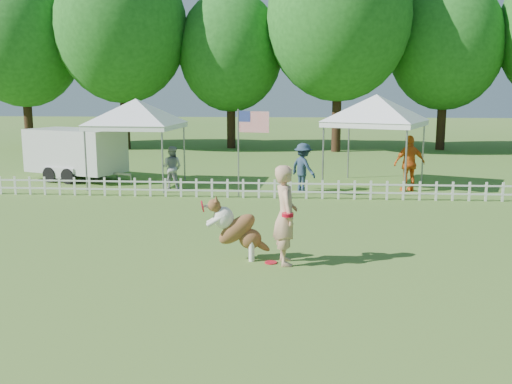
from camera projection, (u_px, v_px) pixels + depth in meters
ground at (246, 265)px, 11.18m from camera, size 120.00×120.00×0.00m
picket_fence at (267, 189)px, 17.99m from camera, size 22.00×0.08×0.60m
handler at (285, 215)px, 11.11m from camera, size 0.60×0.79×1.96m
dog at (238, 229)px, 11.42m from camera, size 1.28×0.57×1.28m
frisbee_on_turf at (271, 262)px, 11.31m from camera, size 0.27×0.27×0.02m
canopy_tent_left at (137, 143)px, 20.20m from camera, size 3.10×3.10×3.01m
canopy_tent_right at (375, 142)px, 20.04m from camera, size 3.99×3.99×3.16m
cargo_trailer at (76, 154)px, 21.58m from camera, size 4.88×3.45×1.97m
flag_pole at (238, 154)px, 17.95m from camera, size 1.07×0.37×2.79m
spectator_a at (172, 167)px, 19.64m from camera, size 0.82×0.70×1.48m
spectator_b at (303, 168)px, 19.06m from camera, size 1.16×1.19×1.64m
spectator_c at (409, 163)px, 19.13m from camera, size 1.19×0.77×1.89m
tree_far_left at (24, 52)px, 32.93m from camera, size 6.60×6.60×11.00m
tree_left at (122, 42)px, 31.89m from camera, size 7.40×7.40×12.00m
tree_center_left at (231, 63)px, 32.61m from camera, size 6.00×6.00×9.80m
tree_center_right at (339, 34)px, 30.43m from camera, size 7.60×7.60×12.60m
tree_right at (445, 56)px, 31.64m from camera, size 6.20×6.20×10.40m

